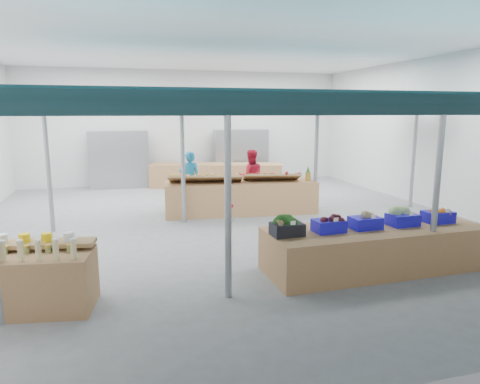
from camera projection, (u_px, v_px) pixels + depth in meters
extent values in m
plane|color=slate|center=(228.00, 225.00, 10.34)|extent=(13.00, 13.00, 0.00)
plane|color=silver|center=(228.00, 43.00, 9.56)|extent=(13.00, 13.00, 0.00)
plane|color=silver|center=(186.00, 128.00, 16.11)|extent=(12.00, 0.00, 12.00)
plane|color=silver|center=(444.00, 134.00, 11.53)|extent=(0.00, 13.00, 13.00)
cylinder|color=gray|center=(48.00, 166.00, 9.48)|extent=(0.10, 0.10, 3.00)
cylinder|color=gray|center=(228.00, 197.00, 6.01)|extent=(0.10, 0.10, 3.00)
cylinder|color=gray|center=(183.00, 162.00, 10.27)|extent=(0.10, 0.10, 3.00)
cylinder|color=gray|center=(437.00, 186.00, 6.93)|extent=(0.10, 0.10, 3.00)
cylinder|color=gray|center=(316.00, 158.00, 11.19)|extent=(0.10, 0.10, 3.00)
cylinder|color=gray|center=(414.00, 155.00, 11.99)|extent=(0.10, 0.10, 3.00)
cylinder|color=gray|center=(344.00, 100.00, 6.22)|extent=(10.00, 0.06, 0.06)
cylinder|color=gray|center=(253.00, 105.00, 10.48)|extent=(10.00, 0.06, 0.06)
cube|color=#0B2B30|center=(368.00, 104.00, 5.62)|extent=(9.50, 1.28, 0.30)
cube|color=#0B2B30|center=(324.00, 106.00, 6.85)|extent=(9.50, 1.28, 0.30)
cube|color=#0B2B30|center=(261.00, 108.00, 9.88)|extent=(9.50, 1.28, 0.30)
cube|color=#0B2B30|center=(245.00, 108.00, 11.11)|extent=(9.50, 1.28, 0.30)
cube|color=#B23F33|center=(119.00, 160.00, 15.18)|extent=(2.00, 0.50, 2.00)
cube|color=#B23F33|center=(241.00, 157.00, 16.36)|extent=(2.00, 0.50, 2.00)
cube|color=#8F613E|center=(25.00, 283.00, 5.80)|extent=(1.89, 1.07, 0.79)
cube|color=#997247|center=(29.00, 244.00, 5.96)|extent=(1.82, 0.63, 0.06)
cube|color=#8F613E|center=(375.00, 248.00, 7.36)|extent=(3.83, 1.34, 0.74)
cube|color=#8F613E|center=(241.00, 198.00, 11.42)|extent=(4.09, 1.35, 0.86)
cube|color=#8F613E|center=(216.00, 175.00, 15.48)|extent=(4.76, 2.18, 0.84)
cube|color=#1711BE|center=(470.00, 246.00, 7.67)|extent=(0.59, 0.47, 0.63)
imported|color=#1975A7|center=(190.00, 179.00, 12.07)|extent=(0.62, 0.44, 1.61)
imported|color=red|center=(251.00, 177.00, 12.55)|extent=(0.84, 0.68, 1.61)
cube|color=black|center=(287.00, 229.00, 6.81)|extent=(0.51, 0.37, 0.20)
cube|color=white|center=(293.00, 223.00, 6.58)|extent=(0.08, 0.01, 0.06)
cube|color=#1711BE|center=(329.00, 226.00, 7.02)|extent=(0.51, 0.37, 0.20)
cube|color=white|center=(336.00, 219.00, 6.79)|extent=(0.08, 0.01, 0.06)
cube|color=#1711BE|center=(365.00, 223.00, 7.21)|extent=(0.51, 0.37, 0.20)
cube|color=white|center=(374.00, 217.00, 6.98)|extent=(0.08, 0.01, 0.06)
cube|color=#1711BE|center=(403.00, 220.00, 7.42)|extent=(0.51, 0.37, 0.20)
cube|color=white|center=(412.00, 213.00, 7.19)|extent=(0.08, 0.01, 0.06)
cube|color=#1711BE|center=(438.00, 217.00, 7.63)|extent=(0.51, 0.37, 0.20)
cube|color=white|center=(448.00, 211.00, 7.39)|extent=(0.08, 0.01, 0.06)
sphere|color=brown|center=(281.00, 223.00, 6.63)|extent=(0.09, 0.09, 0.09)
sphere|color=brown|center=(278.00, 221.00, 6.59)|extent=(0.06, 0.06, 0.06)
cylinder|color=red|center=(230.00, 206.00, 7.31)|extent=(0.12, 0.12, 0.05)
cube|color=white|center=(231.00, 219.00, 7.29)|extent=(0.10, 0.01, 0.07)
cube|color=#997247|center=(205.00, 179.00, 11.06)|extent=(2.00, 1.04, 0.26)
cube|color=#997247|center=(272.00, 177.00, 11.36)|extent=(1.61, 0.96, 0.26)
cylinder|color=#8C6019|center=(308.00, 176.00, 11.53)|extent=(0.14, 0.14, 0.22)
cone|color=#26661E|center=(308.00, 169.00, 11.50)|extent=(0.12, 0.12, 0.18)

